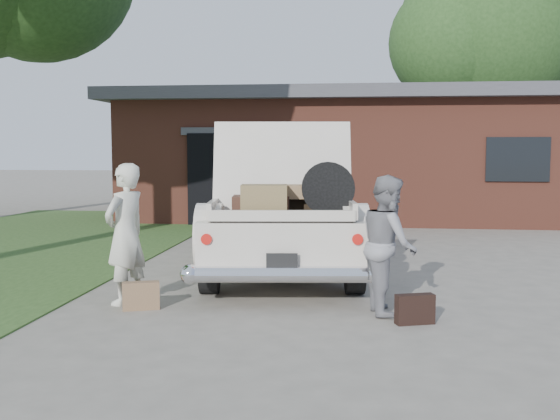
# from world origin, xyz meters

# --- Properties ---
(ground) EXTENTS (90.00, 90.00, 0.00)m
(ground) POSITION_xyz_m (0.00, 0.00, 0.00)
(ground) COLOR gray
(ground) RESTS_ON ground
(house) EXTENTS (12.80, 7.80, 3.30)m
(house) POSITION_xyz_m (0.98, 11.47, 1.67)
(house) COLOR brown
(house) RESTS_ON ground
(tree_right) EXTENTS (7.40, 6.43, 9.24)m
(tree_right) POSITION_xyz_m (5.60, 17.81, 5.76)
(tree_right) COLOR #38281E
(tree_right) RESTS_ON ground
(sedan) EXTENTS (2.68, 5.60, 2.20)m
(sedan) POSITION_xyz_m (-0.20, 2.61, 0.79)
(sedan) COLOR beige
(sedan) RESTS_ON ground
(woman_left) EXTENTS (0.61, 0.72, 1.68)m
(woman_left) POSITION_xyz_m (-1.79, 0.12, 0.84)
(woman_left) COLOR beige
(woman_left) RESTS_ON ground
(woman_right) EXTENTS (0.73, 0.86, 1.56)m
(woman_right) POSITION_xyz_m (1.29, 0.07, 0.78)
(woman_right) COLOR gray
(woman_right) RESTS_ON ground
(suitcase_left) EXTENTS (0.44, 0.27, 0.32)m
(suitcase_left) POSITION_xyz_m (-1.52, -0.15, 0.16)
(suitcase_left) COLOR #866344
(suitcase_left) RESTS_ON ground
(suitcase_right) EXTENTS (0.43, 0.26, 0.32)m
(suitcase_right) POSITION_xyz_m (1.56, -0.40, 0.16)
(suitcase_right) COLOR black
(suitcase_right) RESTS_ON ground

